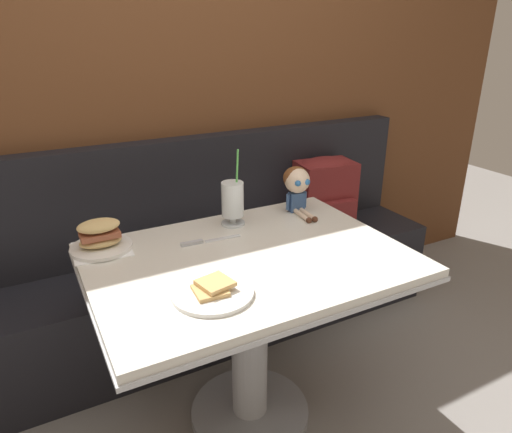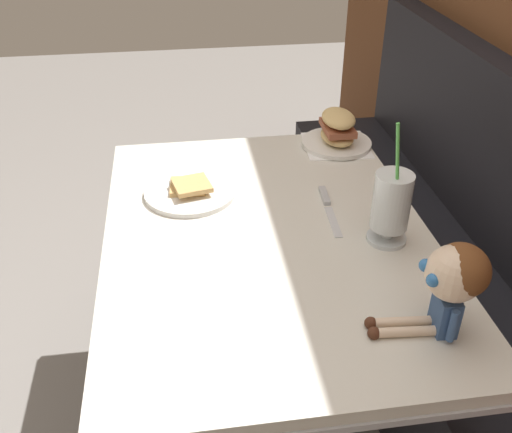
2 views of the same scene
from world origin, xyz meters
The scene contains 8 objects.
ground_plane centered at (0.00, 0.00, 0.00)m, with size 8.00×8.00×0.00m, color gray.
booth_bench centered at (0.00, 0.81, 0.33)m, with size 2.60×0.48×1.00m.
diner_table centered at (0.00, 0.18, 0.54)m, with size 1.11×0.81×0.74m.
toast_plate centered at (-0.21, 0.00, 0.75)m, with size 0.25×0.25×0.04m.
milkshake_glass centered at (0.07, 0.46, 0.84)m, with size 0.10×0.10×0.32m.
sandwich_plate centered at (-0.45, 0.47, 0.79)m, with size 0.22×0.22×0.12m.
butter_knife centered at (-0.11, 0.36, 0.74)m, with size 0.24×0.03×0.01m.
seated_doll centered at (0.38, 0.47, 0.87)m, with size 0.12×0.22×0.20m.
Camera 2 is at (1.16, -0.02, 1.55)m, focal length 40.67 mm.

